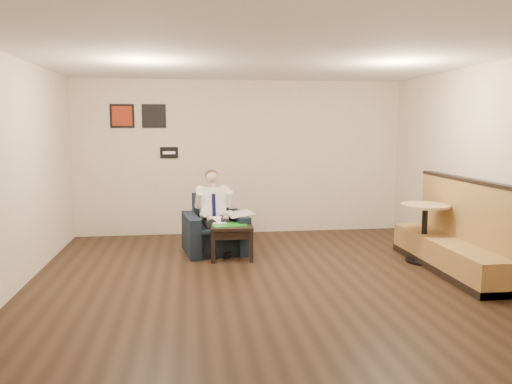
{
  "coord_description": "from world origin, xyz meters",
  "views": [
    {
      "loc": [
        -0.93,
        -6.11,
        1.96
      ],
      "look_at": [
        0.04,
        1.2,
        0.99
      ],
      "focal_mm": 35.0,
      "sensor_mm": 36.0,
      "label": 1
    }
  ],
  "objects": [
    {
      "name": "coffee_mug",
      "position": [
        -0.12,
        1.33,
        0.56
      ],
      "size": [
        0.1,
        0.1,
        0.11
      ],
      "primitive_type": "cylinder",
      "rotation": [
        0.0,
        0.0,
        -0.05
      ],
      "color": "white",
      "rests_on": "side_table"
    },
    {
      "name": "ground",
      "position": [
        0.0,
        0.0,
        0.0
      ],
      "size": [
        6.0,
        6.0,
        0.0
      ],
      "primitive_type": "plane",
      "color": "black",
      "rests_on": "ground"
    },
    {
      "name": "seating_sign",
      "position": [
        -1.3,
        2.98,
        1.5
      ],
      "size": [
        0.32,
        0.02,
        0.2
      ],
      "primitive_type": "cube",
      "color": "black",
      "rests_on": "wall_back"
    },
    {
      "name": "art_print_right",
      "position": [
        -1.55,
        2.98,
        2.15
      ],
      "size": [
        0.42,
        0.03,
        0.42
      ],
      "primitive_type": "cube",
      "color": "black",
      "rests_on": "wall_back"
    },
    {
      "name": "armchair",
      "position": [
        -0.56,
        1.58,
        0.45
      ],
      "size": [
        1.05,
        1.05,
        0.9
      ],
      "primitive_type": "cube",
      "rotation": [
        0.0,
        0.0,
        0.15
      ],
      "color": "black",
      "rests_on": "ground"
    },
    {
      "name": "ceiling",
      "position": [
        0.0,
        0.0,
        2.8
      ],
      "size": [
        6.0,
        6.0,
        0.02
      ],
      "primitive_type": "cube",
      "color": "white",
      "rests_on": "wall_back"
    },
    {
      "name": "green_folder",
      "position": [
        -0.36,
        1.18,
        0.52
      ],
      "size": [
        0.54,
        0.41,
        0.01
      ],
      "primitive_type": "cube",
      "rotation": [
        0.0,
        0.0,
        0.09
      ],
      "color": "green",
      "rests_on": "side_table"
    },
    {
      "name": "side_table",
      "position": [
        -0.33,
        1.2,
        0.25
      ],
      "size": [
        0.65,
        0.65,
        0.51
      ],
      "primitive_type": "cube",
      "rotation": [
        0.0,
        0.0,
        -0.05
      ],
      "color": "black",
      "rests_on": "ground"
    },
    {
      "name": "art_print_left",
      "position": [
        -2.1,
        2.98,
        2.15
      ],
      "size": [
        0.42,
        0.03,
        0.42
      ],
      "primitive_type": "cube",
      "color": "maroon",
      "rests_on": "wall_back"
    },
    {
      "name": "newspaper",
      "position": [
        -0.17,
        1.54,
        0.61
      ],
      "size": [
        0.48,
        0.55,
        0.01
      ],
      "primitive_type": "cube",
      "rotation": [
        0.0,
        0.0,
        0.2
      ],
      "color": "silver",
      "rests_on": "armchair"
    },
    {
      "name": "smartphone",
      "position": [
        -0.26,
        1.38,
        0.51
      ],
      "size": [
        0.17,
        0.11,
        0.01
      ],
      "primitive_type": "cube",
      "rotation": [
        0.0,
        0.0,
        -0.22
      ],
      "color": "black",
      "rests_on": "side_table"
    },
    {
      "name": "wall_left",
      "position": [
        -3.0,
        0.0,
        1.4
      ],
      "size": [
        0.02,
        6.0,
        2.8
      ],
      "primitive_type": "cube",
      "color": "beige",
      "rests_on": "ground"
    },
    {
      "name": "banquette",
      "position": [
        2.59,
        0.16,
        0.62
      ],
      "size": [
        0.58,
        2.43,
        1.25
      ],
      "primitive_type": "cube",
      "color": "olive",
      "rests_on": "ground"
    },
    {
      "name": "wall_back",
      "position": [
        0.0,
        3.0,
        1.4
      ],
      "size": [
        6.0,
        0.02,
        2.8
      ],
      "primitive_type": "cube",
      "color": "beige",
      "rests_on": "ground"
    },
    {
      "name": "lap_papers",
      "position": [
        -0.53,
        1.37,
        0.55
      ],
      "size": [
        0.26,
        0.33,
        0.01
      ],
      "primitive_type": "cube",
      "rotation": [
        0.0,
        0.0,
        0.22
      ],
      "color": "white",
      "rests_on": "seated_man"
    },
    {
      "name": "wall_front",
      "position": [
        0.0,
        -3.0,
        1.4
      ],
      "size": [
        6.0,
        0.02,
        2.8
      ],
      "primitive_type": "cube",
      "color": "beige",
      "rests_on": "ground"
    },
    {
      "name": "cafe_table",
      "position": [
        2.43,
        0.6,
        0.43
      ],
      "size": [
        0.78,
        0.78,
        0.85
      ],
      "primitive_type": "cylinder",
      "rotation": [
        0.0,
        0.0,
        0.15
      ],
      "color": "tan",
      "rests_on": "ground"
    },
    {
      "name": "wall_right",
      "position": [
        3.0,
        0.0,
        1.4
      ],
      "size": [
        0.02,
        6.0,
        2.8
      ],
      "primitive_type": "cube",
      "color": "beige",
      "rests_on": "ground"
    },
    {
      "name": "seated_man",
      "position": [
        -0.54,
        1.46,
        0.61
      ],
      "size": [
        0.71,
        0.95,
        1.23
      ],
      "primitive_type": null,
      "rotation": [
        0.0,
        0.0,
        0.15
      ],
      "color": "white",
      "rests_on": "armchair"
    }
  ]
}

